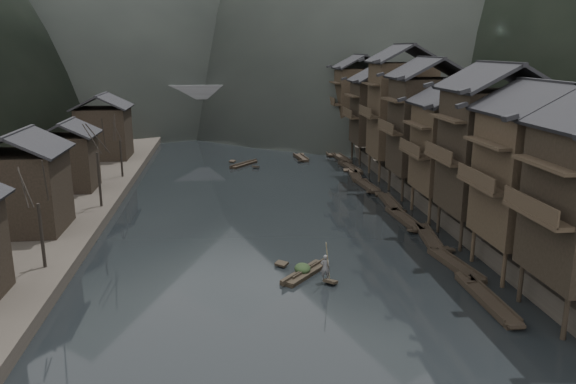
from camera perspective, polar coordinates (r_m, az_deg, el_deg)
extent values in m
plane|color=black|center=(39.96, -0.08, -8.60)|extent=(300.00, 300.00, 0.00)
cube|color=#2D2823|center=(87.19, 20.36, 3.80)|extent=(40.00, 200.00, 1.80)
cylinder|color=black|center=(34.96, 26.35, -11.38)|extent=(0.30, 0.30, 2.90)
cylinder|color=black|center=(38.68, 22.56, -8.49)|extent=(0.30, 0.30, 2.90)
cylinder|color=black|center=(40.05, 26.05, -8.08)|extent=(0.30, 0.30, 2.90)
cube|color=#2D2519|center=(34.63, 23.96, -2.12)|extent=(1.20, 5.70, 0.25)
cylinder|color=#2D2519|center=(40.46, 21.08, -7.33)|extent=(0.30, 0.30, 2.90)
cylinder|color=#2D2519|center=(44.48, 18.28, -5.12)|extent=(0.30, 0.30, 2.90)
cylinder|color=#2D2519|center=(41.77, 24.46, -6.99)|extent=(0.30, 0.30, 2.90)
cylinder|color=#2D2519|center=(45.68, 21.43, -4.89)|extent=(0.30, 0.30, 2.90)
cube|color=#2D2519|center=(42.36, 24.03, 1.37)|extent=(7.00, 6.00, 8.75)
cube|color=#2D2519|center=(40.59, 19.09, 0.68)|extent=(1.20, 5.70, 0.25)
cylinder|color=black|center=(46.37, 17.17, -4.24)|extent=(0.30, 0.30, 2.90)
cylinder|color=black|center=(50.58, 15.05, -2.54)|extent=(0.30, 0.30, 2.90)
cylinder|color=black|center=(47.52, 20.22, -4.04)|extent=(0.30, 0.30, 2.90)
cylinder|color=black|center=(51.64, 17.89, -2.40)|extent=(0.30, 0.30, 2.90)
cube|color=black|center=(48.29, 19.98, 3.86)|extent=(7.00, 6.00, 9.79)
cube|color=#2D2519|center=(46.75, 15.52, 3.27)|extent=(1.20, 5.70, 0.25)
cylinder|color=#2D2519|center=(52.55, 14.19, -1.85)|extent=(0.30, 0.30, 2.90)
cylinder|color=#2D2519|center=(56.90, 12.52, -0.51)|extent=(0.30, 0.30, 2.90)
cylinder|color=#2D2519|center=(53.57, 16.95, -1.73)|extent=(0.30, 0.30, 2.90)
cylinder|color=#2D2519|center=(57.84, 15.10, -0.42)|extent=(0.30, 0.30, 2.90)
cube|color=#2D2519|center=(54.71, 16.71, 4.30)|extent=(7.00, 6.00, 7.96)
cube|color=#2D2519|center=(53.34, 12.71, 3.87)|extent=(1.20, 5.70, 0.25)
cylinder|color=black|center=(59.83, 11.55, 0.28)|extent=(0.30, 0.30, 2.90)
cylinder|color=black|center=(64.28, 10.26, 1.32)|extent=(0.30, 0.30, 2.90)
cylinder|color=black|center=(60.73, 14.02, 0.34)|extent=(0.30, 0.30, 2.90)
cylinder|color=black|center=(65.12, 12.58, 1.37)|extent=(0.30, 0.30, 2.90)
cube|color=black|center=(61.91, 13.92, 6.54)|extent=(7.00, 6.00, 9.95)
cube|color=#2D2519|center=(60.71, 10.32, 6.10)|extent=(1.20, 5.70, 0.25)
cylinder|color=#2D2519|center=(68.22, 9.27, 2.12)|extent=(0.30, 0.30, 2.90)
cylinder|color=#2D2519|center=(72.75, 8.26, 2.92)|extent=(0.30, 0.30, 2.90)
cylinder|color=#2D2519|center=(69.00, 11.47, 2.16)|extent=(0.30, 0.30, 2.90)
cylinder|color=#2D2519|center=(73.49, 10.34, 2.95)|extent=(0.30, 0.30, 2.90)
cube|color=#2D2519|center=(70.28, 11.43, 8.14)|extent=(7.00, 6.00, 11.33)
cube|color=#2D2519|center=(69.23, 8.23, 7.71)|extent=(1.20, 5.70, 0.25)
cylinder|color=black|center=(77.70, 7.31, 3.69)|extent=(0.30, 0.30, 2.90)
cylinder|color=black|center=(82.29, 6.53, 4.31)|extent=(0.30, 0.30, 2.90)
cylinder|color=black|center=(78.39, 9.27, 3.71)|extent=(0.30, 0.30, 2.90)
cylinder|color=black|center=(82.94, 8.39, 4.33)|extent=(0.30, 0.30, 2.90)
cube|color=black|center=(79.95, 9.21, 7.95)|extent=(7.00, 6.00, 8.53)
cube|color=#2D2519|center=(79.03, 6.38, 7.66)|extent=(1.20, 5.70, 0.25)
cylinder|color=#2D2519|center=(89.22, 5.51, 5.12)|extent=(0.30, 0.30, 2.90)
cylinder|color=#2D2519|center=(93.86, 4.91, 5.60)|extent=(0.30, 0.30, 2.90)
cylinder|color=#2D2519|center=(89.82, 7.23, 5.14)|extent=(0.30, 0.30, 2.90)
cylinder|color=#2D2519|center=(94.44, 6.55, 5.61)|extent=(0.30, 0.30, 2.90)
cube|color=#2D2519|center=(91.45, 7.22, 9.24)|extent=(7.00, 6.00, 9.87)
cube|color=#2D2519|center=(90.64, 4.72, 8.95)|extent=(1.20, 5.70, 0.25)
cube|color=black|center=(50.63, -25.19, 0.28)|extent=(6.00, 6.00, 6.50)
cube|color=black|center=(63.80, -21.26, 3.03)|extent=(5.00, 5.00, 5.80)
cube|color=black|center=(81.01, -18.16, 5.89)|extent=(6.50, 6.50, 6.80)
cylinder|color=black|center=(41.85, -24.17, -3.76)|extent=(0.24, 0.24, 4.55)
cylinder|color=black|center=(56.12, -19.60, 1.42)|extent=(0.24, 0.24, 5.22)
cylinder|color=black|center=(68.57, -17.21, 3.47)|extent=(0.24, 0.24, 4.30)
cube|color=black|center=(38.38, 19.50, -10.24)|extent=(1.11, 7.45, 0.30)
cube|color=black|center=(38.31, 19.52, -10.00)|extent=(1.17, 7.30, 0.10)
cube|color=black|center=(41.29, 17.39, -8.08)|extent=(0.94, 0.91, 0.36)
cube|color=black|center=(35.48, 22.03, -12.33)|extent=(0.94, 0.91, 0.36)
cube|color=black|center=(43.26, 16.62, -7.18)|extent=(1.96, 6.67, 0.30)
cube|color=black|center=(43.19, 16.64, -6.95)|extent=(2.00, 6.54, 0.10)
cube|color=black|center=(46.06, 15.63, -5.58)|extent=(1.03, 0.93, 0.34)
cube|color=black|center=(40.40, 17.80, -8.62)|extent=(1.03, 0.93, 0.34)
cube|color=black|center=(48.95, 14.03, -4.45)|extent=(2.02, 6.96, 0.30)
cube|color=black|center=(48.89, 14.04, -4.25)|extent=(2.05, 6.83, 0.10)
cube|color=black|center=(51.68, 12.34, -3.18)|extent=(1.04, 0.96, 0.35)
cube|color=black|center=(46.20, 15.95, -5.54)|extent=(1.04, 0.96, 0.35)
cube|color=black|center=(53.40, 11.70, -2.73)|extent=(1.59, 7.22, 0.30)
cube|color=black|center=(53.35, 11.71, -2.55)|extent=(1.63, 7.09, 0.10)
cube|color=black|center=(56.56, 10.87, -1.57)|extent=(0.99, 0.94, 0.35)
cube|color=black|center=(50.19, 12.64, -3.73)|extent=(0.99, 0.94, 0.35)
cube|color=black|center=(58.82, 10.28, -1.06)|extent=(1.45, 6.78, 0.30)
cube|color=black|center=(58.77, 10.29, -0.90)|extent=(1.50, 6.64, 0.10)
cube|color=black|center=(61.73, 9.30, -0.15)|extent=(0.98, 0.87, 0.34)
cube|color=black|center=(55.87, 11.39, -1.80)|extent=(0.98, 0.87, 0.34)
cube|color=black|center=(65.26, 8.05, 0.57)|extent=(1.68, 5.89, 0.30)
cube|color=black|center=(65.22, 8.05, 0.72)|extent=(1.72, 5.78, 0.10)
cube|color=black|center=(67.91, 7.71, 1.25)|extent=(1.00, 0.81, 0.32)
cube|color=black|center=(62.56, 8.42, 0.08)|extent=(1.00, 0.81, 0.32)
cube|color=black|center=(70.62, 6.80, 1.67)|extent=(1.80, 6.26, 0.30)
cube|color=black|center=(70.58, 6.80, 1.81)|extent=(1.84, 6.14, 0.10)
cube|color=black|center=(73.32, 6.03, 2.27)|extent=(1.02, 0.86, 0.33)
cube|color=black|center=(67.88, 7.64, 1.24)|extent=(1.02, 0.86, 0.33)
cube|color=black|center=(75.24, 6.31, 2.47)|extent=(1.85, 7.65, 0.30)
cube|color=black|center=(75.20, 6.31, 2.61)|extent=(1.89, 7.51, 0.10)
cube|color=black|center=(78.75, 6.00, 3.12)|extent=(1.02, 1.02, 0.37)
cube|color=black|center=(71.68, 6.66, 1.98)|extent=(1.02, 1.02, 0.37)
cube|color=black|center=(81.40, 5.44, 3.40)|extent=(1.78, 6.71, 0.30)
cube|color=black|center=(81.37, 5.45, 3.53)|extent=(1.82, 6.59, 0.10)
cube|color=black|center=(84.49, 5.23, 3.91)|extent=(1.01, 0.91, 0.34)
cube|color=black|center=(78.27, 5.68, 3.06)|extent=(1.01, 0.91, 0.34)
cube|color=black|center=(86.62, 4.02, 4.10)|extent=(1.26, 7.37, 0.30)
cube|color=black|center=(86.59, 4.02, 4.22)|extent=(1.31, 7.23, 0.10)
cube|color=black|center=(90.03, 3.66, 4.59)|extent=(0.95, 0.92, 0.36)
cube|color=black|center=(83.17, 4.40, 3.76)|extent=(0.95, 0.92, 0.36)
cube|color=black|center=(93.48, 3.93, 4.87)|extent=(1.47, 6.81, 0.30)
cube|color=black|center=(93.45, 3.93, 4.98)|extent=(1.52, 6.68, 0.10)
cube|color=black|center=(96.57, 3.48, 5.27)|extent=(0.98, 0.88, 0.34)
cube|color=black|center=(90.35, 4.41, 4.62)|extent=(0.98, 0.88, 0.34)
cube|color=black|center=(77.18, -4.51, 2.82)|extent=(3.98, 4.83, 0.30)
cube|color=black|center=(77.15, -4.52, 2.95)|extent=(3.95, 4.77, 0.10)
cube|color=black|center=(79.11, -5.67, 3.18)|extent=(1.07, 1.04, 0.31)
cube|color=black|center=(75.23, -3.30, 2.64)|extent=(1.07, 1.04, 0.31)
cube|color=black|center=(81.55, 1.33, 3.49)|extent=(1.68, 5.09, 0.30)
cube|color=black|center=(81.52, 1.33, 3.61)|extent=(1.72, 5.00, 0.10)
cube|color=black|center=(83.88, 1.33, 3.89)|extent=(0.93, 0.74, 0.30)
cube|color=black|center=(79.17, 1.32, 3.26)|extent=(0.93, 0.74, 0.30)
cube|color=#4C4C4F|center=(108.95, -4.32, 9.96)|extent=(40.00, 6.00, 1.60)
cube|color=#4C4C4F|center=(106.17, -4.27, 10.54)|extent=(40.00, 0.50, 1.00)
cube|color=#4C4C4F|center=(111.55, -4.39, 10.73)|extent=(40.00, 0.50, 1.00)
cube|color=#4C4C4F|center=(109.71, -11.67, 7.63)|extent=(3.20, 6.00, 6.40)
cube|color=#4C4C4F|center=(109.26, -6.66, 7.81)|extent=(3.20, 6.00, 6.40)
cube|color=#4C4C4F|center=(109.59, -1.90, 7.91)|extent=(3.20, 6.00, 6.40)
cube|color=#4C4C4F|center=(110.74, 3.05, 7.97)|extent=(3.20, 6.00, 6.40)
cube|color=black|center=(40.19, 1.74, -8.23)|extent=(3.93, 4.39, 0.30)
cube|color=black|center=(40.12, 1.74, -7.99)|extent=(3.90, 4.35, 0.10)
cube|color=black|center=(41.61, -0.67, -7.21)|extent=(1.08, 1.04, 0.30)
cube|color=black|center=(38.75, 4.33, -8.94)|extent=(1.08, 1.04, 0.30)
ellipsoid|color=black|center=(40.10, 1.49, -7.30)|extent=(1.16, 1.52, 0.70)
imported|color=#525254|center=(38.63, 3.80, -7.31)|extent=(0.69, 0.48, 1.81)
cylinder|color=#8C7A51|center=(37.71, 4.17, -3.30)|extent=(0.76, 1.96, 3.84)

